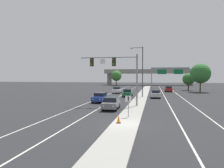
# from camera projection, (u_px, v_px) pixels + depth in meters

# --- Properties ---
(ground_plane) EXTENTS (260.00, 260.00, 0.00)m
(ground_plane) POSITION_uv_depth(u_px,v_px,m) (125.00, 125.00, 18.63)
(ground_plane) COLOR #28282B
(median_island) EXTENTS (2.40, 110.00, 0.15)m
(median_island) POSITION_uv_depth(u_px,v_px,m) (139.00, 101.00, 36.29)
(median_island) COLOR #9E9B93
(median_island) RESTS_ON ground
(lane_stripe_oncoming_center) EXTENTS (0.14, 100.00, 0.01)m
(lane_stripe_oncoming_center) POSITION_uv_depth(u_px,v_px,m) (118.00, 97.00, 44.05)
(lane_stripe_oncoming_center) COLOR silver
(lane_stripe_oncoming_center) RESTS_ON ground
(lane_stripe_receding_center) EXTENTS (0.14, 100.00, 0.01)m
(lane_stripe_receding_center) POSITION_uv_depth(u_px,v_px,m) (165.00, 98.00, 42.26)
(lane_stripe_receding_center) COLOR silver
(lane_stripe_receding_center) RESTS_ON ground
(edge_stripe_left) EXTENTS (0.14, 100.00, 0.01)m
(edge_stripe_left) POSITION_uv_depth(u_px,v_px,m) (103.00, 97.00, 44.68)
(edge_stripe_left) COLOR silver
(edge_stripe_left) RESTS_ON ground
(edge_stripe_right) EXTENTS (0.14, 100.00, 0.01)m
(edge_stripe_right) POSITION_uv_depth(u_px,v_px,m) (183.00, 98.00, 41.64)
(edge_stripe_right) COLOR silver
(edge_stripe_right) RESTS_ON ground
(overhead_signal_mast) EXTENTS (8.27, 0.44, 7.20)m
(overhead_signal_mast) POSITION_uv_depth(u_px,v_px,m) (118.00, 68.00, 30.26)
(overhead_signal_mast) COLOR gray
(overhead_signal_mast) RESTS_ON median_island
(median_sign_post) EXTENTS (0.60, 0.10, 2.20)m
(median_sign_post) POSITION_uv_depth(u_px,v_px,m) (128.00, 103.00, 21.47)
(median_sign_post) COLOR gray
(median_sign_post) RESTS_ON median_island
(street_lamp_median) EXTENTS (2.58, 0.28, 10.00)m
(street_lamp_median) POSITION_uv_depth(u_px,v_px,m) (141.00, 69.00, 42.55)
(street_lamp_median) COLOR #4C4C51
(street_lamp_median) RESTS_ON median_island
(car_oncoming_grey) EXTENTS (1.92, 4.51, 1.58)m
(car_oncoming_grey) POSITION_uv_depth(u_px,v_px,m) (111.00, 103.00, 27.50)
(car_oncoming_grey) COLOR slate
(car_oncoming_grey) RESTS_ON ground
(car_oncoming_blue) EXTENTS (1.88, 4.50, 1.58)m
(car_oncoming_blue) POSITION_uv_depth(u_px,v_px,m) (100.00, 97.00, 35.14)
(car_oncoming_blue) COLOR navy
(car_oncoming_blue) RESTS_ON ground
(car_oncoming_green) EXTENTS (1.86, 4.48, 1.58)m
(car_oncoming_green) POSITION_uv_depth(u_px,v_px,m) (128.00, 93.00, 44.76)
(car_oncoming_green) COLOR #195633
(car_oncoming_green) RESTS_ON ground
(car_oncoming_white) EXTENTS (1.84, 4.48, 1.58)m
(car_oncoming_white) POSITION_uv_depth(u_px,v_px,m) (117.00, 90.00, 53.89)
(car_oncoming_white) COLOR silver
(car_oncoming_white) RESTS_ON ground
(car_receding_silver) EXTENTS (1.83, 4.48, 1.58)m
(car_receding_silver) POSITION_uv_depth(u_px,v_px,m) (156.00, 94.00, 42.27)
(car_receding_silver) COLOR #B7B7BC
(car_receding_silver) RESTS_ON ground
(car_receding_red) EXTENTS (1.83, 4.47, 1.58)m
(car_receding_red) POSITION_uv_depth(u_px,v_px,m) (168.00, 89.00, 59.02)
(car_receding_red) COLOR maroon
(car_receding_red) RESTS_ON ground
(traffic_cone_median_nose) EXTENTS (0.36, 0.36, 0.74)m
(traffic_cone_median_nose) POSITION_uv_depth(u_px,v_px,m) (119.00, 119.00, 18.73)
(traffic_cone_median_nose) COLOR black
(traffic_cone_median_nose) RESTS_ON median_island
(highway_sign_gantry) EXTENTS (13.28, 0.42, 7.50)m
(highway_sign_gantry) POSITION_uv_depth(u_px,v_px,m) (170.00, 71.00, 76.60)
(highway_sign_gantry) COLOR gray
(highway_sign_gantry) RESTS_ON ground
(overpass_bridge) EXTENTS (42.40, 6.40, 7.65)m
(overpass_bridge) POSITION_uv_depth(u_px,v_px,m) (148.00, 73.00, 102.93)
(overpass_bridge) COLOR gray
(overpass_bridge) RESTS_ON ground
(tree_far_right_a) EXTENTS (5.32, 5.32, 7.70)m
(tree_far_right_a) POSITION_uv_depth(u_px,v_px,m) (200.00, 73.00, 57.29)
(tree_far_right_a) COLOR #4C3823
(tree_far_right_a) RESTS_ON ground
(tree_far_left_c) EXTENTS (4.76, 4.76, 6.89)m
(tree_far_left_c) POSITION_uv_depth(u_px,v_px,m) (116.00, 76.00, 97.09)
(tree_far_left_c) COLOR #4C3823
(tree_far_left_c) RESTS_ON ground
(tree_far_right_b) EXTENTS (3.60, 3.60, 5.22)m
(tree_far_right_b) POSITION_uv_depth(u_px,v_px,m) (188.00, 79.00, 64.15)
(tree_far_right_b) COLOR #4C3823
(tree_far_right_b) RESTS_ON ground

